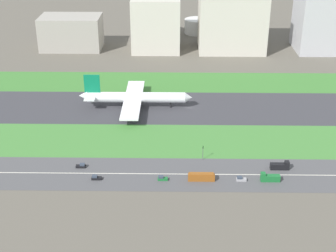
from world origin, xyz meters
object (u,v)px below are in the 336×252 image
terminal_building (71,32)px  car_4 (241,179)px  fuel_tank_east (233,23)px  truck_0 (270,178)px  cargo_warehouse (323,17)px  car_1 (96,178)px  fuel_tank_west (162,24)px  truck_2 (280,166)px  traffic_light (203,152)px  office_tower (232,17)px  fuel_tank_centre (197,26)px  car_2 (162,178)px  car_0 (81,166)px  airliner (134,97)px  bus_0 (201,177)px  hangar_building (156,23)px

terminal_building → car_4: bearing=-60.2°
fuel_tank_east → truck_0: bearing=-91.9°
cargo_warehouse → fuel_tank_east: cargo_warehouse is taller
car_1 → fuel_tank_west: 238.15m
truck_2 → traffic_light: 35.60m
terminal_building → office_tower: bearing=0.0°
car_1 → fuel_tank_centre: 242.91m
car_2 → fuel_tank_centre: fuel_tank_centre is taller
car_0 → fuel_tank_east: size_ratio=0.18×
car_1 → traffic_light: 50.80m
car_0 → fuel_tank_centre: size_ratio=0.20×
traffic_light → airliner: bearing=121.7°
bus_0 → car_0: size_ratio=2.64×
truck_0 → terminal_building: bearing=-57.5°
bus_0 → traffic_light: bearing=-94.6°
airliner → car_2: airliner is taller
traffic_light → car_4: bearing=-48.8°
car_4 → truck_2: truck_2 is taller
airliner → fuel_tank_east: airliner is taller
office_tower → fuel_tank_centre: size_ratio=2.27×
car_1 → fuel_tank_east: fuel_tank_east is taller
terminal_building → car_2: bearing=-68.5°
airliner → office_tower: office_tower is taller
car_4 → cargo_warehouse: cargo_warehouse is taller
truck_0 → office_tower: office_tower is taller
car_2 → hangar_building: 193.20m
car_0 → fuel_tank_west: size_ratio=0.24×
office_tower → truck_0: bearing=-90.5°
car_4 → fuel_tank_east: (20.25, 237.00, 7.84)m
car_1 → traffic_light: size_ratio=0.61×
fuel_tank_east → car_0: bearing=-112.0°
truck_2 → terminal_building: 223.20m
airliner → cargo_warehouse: 178.39m
car_4 → truck_0: size_ratio=0.52×
office_tower → car_4: bearing=-94.2°
cargo_warehouse → fuel_tank_east: (-62.90, 45.00, -16.56)m
hangar_building → office_tower: size_ratio=0.80×
bus_0 → traffic_light: 18.22m
car_4 → bus_0: 17.21m
car_1 → car_4: bearing=-180.0°
airliner → car_2: 80.34m
airliner → fuel_tank_west: bearing=85.7°
fuel_tank_west → fuel_tank_centre: (30.65, 0.00, -1.61)m
car_4 → car_1: 63.12m
terminal_building → traffic_light: bearing=-61.6°
terminal_building → hangar_building: size_ratio=1.15×
car_1 → truck_2: bearing=-173.0°
office_tower → fuel_tank_centre: bearing=118.3°
traffic_light → fuel_tank_west: bearing=96.5°
car_1 → cargo_warehouse: bearing=-127.3°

